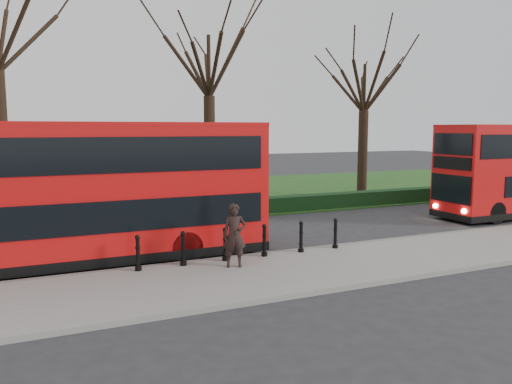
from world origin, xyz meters
name	(u,v)px	position (x,y,z in m)	size (l,w,h in m)	color
ground	(249,251)	(0.00, 0.00, 0.00)	(120.00, 120.00, 0.00)	#28282B
pavement	(289,271)	(0.00, -3.00, 0.07)	(60.00, 4.00, 0.15)	gray
kerb	(261,256)	(0.00, -1.00, 0.07)	(60.00, 0.25, 0.16)	slate
grass_verge	(154,197)	(0.00, 15.00, 0.03)	(60.00, 18.00, 0.06)	#1C4617
hedge	(192,211)	(0.00, 6.80, 0.40)	(60.00, 0.90, 0.80)	black
yellow_line_outer	(257,256)	(0.00, -0.70, 0.01)	(60.00, 0.10, 0.01)	yellow
yellow_line_inner	(255,254)	(0.00, -0.50, 0.01)	(60.00, 0.10, 0.01)	yellow
tree_mid	(209,59)	(2.00, 10.00, 7.89)	(6.95, 6.95, 10.86)	black
tree_right	(365,82)	(12.00, 10.00, 7.03)	(6.20, 6.20, 9.69)	black
bollard_row	(245,243)	(-0.71, -1.35, 0.65)	(6.91, 0.15, 1.00)	black
bus_lead	(91,193)	(-5.13, 0.57, 2.24)	(11.17, 2.57, 4.45)	red
pedestrian	(235,235)	(-1.37, -2.12, 1.10)	(0.69, 0.46, 1.91)	black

